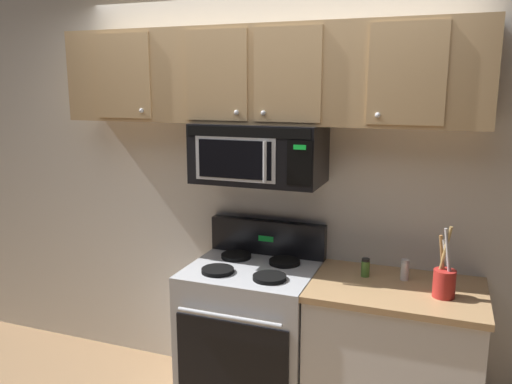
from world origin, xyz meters
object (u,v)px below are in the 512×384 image
Objects in this scene: salt_shaker at (405,270)px; stove_range at (252,334)px; over_range_microwave at (259,153)px; spice_jar at (365,268)px; utensil_crock_red at (444,280)px.

stove_range is at bearing -172.41° from salt_shaker.
over_range_microwave is at bearing 90.14° from stove_range.
utensil_crock_red is at bearing -19.79° from spice_jar.
stove_range is 0.82m from spice_jar.
stove_range is at bearing -171.85° from spice_jar.
stove_range reaches higher than salt_shaker.
over_range_microwave is at bearing 170.80° from utensil_crock_red.
over_range_microwave is 2.00× the size of utensil_crock_red.
stove_range is 1.11m from over_range_microwave.
over_range_microwave is (-0.00, 0.12, 1.11)m from stove_range.
over_range_microwave is at bearing 179.96° from salt_shaker.
salt_shaker is (0.87, -0.00, -0.62)m from over_range_microwave.
salt_shaker is (-0.21, 0.17, -0.03)m from utensil_crock_red.
over_range_microwave reaches higher than salt_shaker.
utensil_crock_red is 0.27m from salt_shaker.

